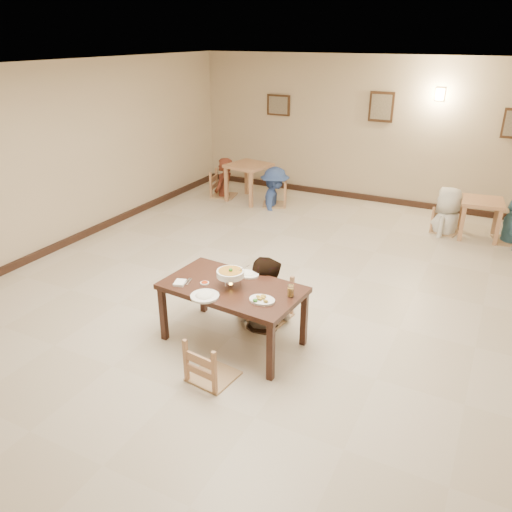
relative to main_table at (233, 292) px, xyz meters
The scene contains 28 objects.
floor 1.35m from the main_table, 93.20° to the left, with size 10.00×10.00×0.00m, color beige.
ceiling 2.62m from the main_table, 93.20° to the left, with size 10.00×10.00×0.00m, color silver.
wall_back 6.23m from the main_table, 90.61° to the left, with size 10.00×10.00×0.00m, color #C9B394.
wall_left 4.31m from the main_table, 163.85° to the left, with size 10.00×10.00×0.00m, color #C9B394.
baseboard_back 6.18m from the main_table, 90.61° to the left, with size 8.00×0.06×0.12m, color black.
baseboard_left 4.25m from the main_table, 163.74° to the left, with size 0.06×10.00×0.12m, color black.
picture_a 6.65m from the main_table, 110.27° to the left, with size 0.55×0.04×0.45m.
picture_b 6.28m from the main_table, 89.68° to the left, with size 0.50×0.04×0.60m.
wall_sconce 6.45m from the main_table, 79.53° to the left, with size 0.16×0.05×0.22m, color #FFD88C.
main_table is the anchor object (origin of this frame).
chair_far 0.70m from the main_table, 78.21° to the left, with size 0.49×0.49×1.05m.
chair_near 0.74m from the main_table, 78.35° to the right, with size 0.45×0.45×0.97m.
main_diner 0.63m from the main_table, 79.15° to the left, with size 0.86×0.67×1.78m, color gray.
curry_warmer 0.25m from the main_table, 106.42° to the right, with size 0.35×0.31×0.28m.
rice_plate_far 0.34m from the main_table, 86.54° to the left, with size 0.29×0.29×0.07m.
rice_plate_near 0.40m from the main_table, 110.70° to the right, with size 0.32×0.32×0.07m.
fried_plate 0.50m from the main_table, 19.81° to the right, with size 0.29×0.29×0.06m.
chili_dish 0.34m from the main_table, 162.37° to the right, with size 0.10×0.10×0.02m.
napkin_cutlery 0.61m from the main_table, 157.86° to the right, with size 0.18×0.25×0.03m.
drink_glass 0.71m from the main_table, ahead, with size 0.07×0.07×0.14m.
bg_table_left 5.50m from the main_table, 115.89° to the left, with size 0.95×0.95×0.81m.
bg_table_right 5.41m from the main_table, 65.16° to the left, with size 0.78×0.78×0.70m.
bg_chair_ll 5.83m from the main_table, 121.53° to the left, with size 0.51×0.51×1.09m.
bg_chair_lr 5.21m from the main_table, 109.68° to the left, with size 0.49×0.49×1.03m.
bg_chair_rl 5.20m from the main_table, 70.54° to the left, with size 0.43×0.43×0.92m.
bg_diner_a 5.83m from the main_table, 121.53° to the left, with size 0.63×0.42×1.74m, color #5F281B.
bg_diner_b 5.21m from the main_table, 109.68° to the left, with size 1.06×0.61×1.64m, color #3F5CA2.
bg_diner_c 5.20m from the main_table, 70.54° to the left, with size 0.84×0.55×1.72m, color silver.
Camera 1 is at (2.60, -5.54, 3.38)m, focal length 35.00 mm.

